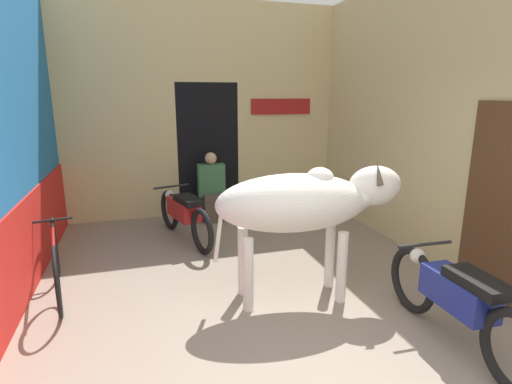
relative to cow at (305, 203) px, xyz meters
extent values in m
cube|color=red|center=(-2.86, 0.98, -0.54)|extent=(0.03, 5.00, 1.05)
cube|color=#D1BC84|center=(-0.43, 3.57, 2.00)|extent=(4.88, 0.18, 1.38)
cube|color=#D1BC84|center=(-1.90, 3.57, 0.13)|extent=(1.94, 0.18, 2.38)
cube|color=#D1BC84|center=(1.09, 3.57, 0.13)|extent=(1.83, 0.18, 2.38)
cube|color=black|center=(-0.38, 3.93, 0.13)|extent=(1.11, 0.90, 2.38)
cube|color=maroon|center=(1.01, 3.46, 0.89)|extent=(1.16, 0.03, 0.28)
cube|color=#D1BC84|center=(2.10, 0.98, 0.81)|extent=(0.18, 5.00, 3.76)
cube|color=#51331E|center=(1.99, -0.62, -0.01)|extent=(0.05, 1.00, 2.10)
ellipsoid|color=silver|center=(-0.13, 0.01, 0.01)|extent=(1.68, 0.82, 0.61)
ellipsoid|color=silver|center=(0.15, -0.02, 0.26)|extent=(0.32, 0.29, 0.22)
cylinder|color=silver|center=(0.61, -0.07, 0.06)|extent=(0.43, 0.33, 0.40)
ellipsoid|color=silver|center=(0.77, -0.09, 0.15)|extent=(0.61, 0.42, 0.43)
cylinder|color=silver|center=(-0.89, 0.10, -0.24)|extent=(0.14, 0.06, 0.70)
cylinder|color=silver|center=(0.39, 0.13, -0.67)|extent=(0.11, 0.11, 0.78)
cylinder|color=silver|center=(0.35, -0.22, -0.67)|extent=(0.11, 0.11, 0.78)
cylinder|color=silver|center=(-0.61, 0.25, -0.67)|extent=(0.11, 0.11, 0.78)
cylinder|color=silver|center=(-0.65, -0.11, -0.67)|extent=(0.11, 0.11, 0.78)
cone|color=#473D33|center=(0.74, 0.07, 0.31)|extent=(0.09, 0.17, 0.25)
cone|color=#473D33|center=(0.71, -0.23, 0.31)|extent=(0.09, 0.17, 0.25)
torus|color=black|center=(0.94, -0.59, -0.73)|extent=(0.11, 0.68, 0.67)
cube|color=navy|center=(0.92, -1.21, -0.55)|extent=(0.31, 0.69, 0.28)
cube|color=black|center=(0.91, -1.39, -0.37)|extent=(0.28, 0.55, 0.09)
cylinder|color=black|center=(0.94, -0.73, -0.30)|extent=(0.58, 0.06, 0.03)
sphere|color=silver|center=(0.94, -0.64, -0.45)|extent=(0.15, 0.15, 0.15)
torus|color=black|center=(-0.85, 1.54, -0.74)|extent=(0.25, 0.64, 0.65)
torus|color=black|center=(-1.18, 2.74, -0.74)|extent=(0.25, 0.64, 0.65)
cube|color=maroon|center=(-1.01, 2.14, -0.57)|extent=(0.46, 0.74, 0.28)
cube|color=black|center=(-0.96, 1.96, -0.39)|extent=(0.40, 0.60, 0.09)
cylinder|color=black|center=(-1.15, 2.61, -0.32)|extent=(0.57, 0.19, 0.03)
sphere|color=silver|center=(-1.17, 2.70, -0.47)|extent=(0.15, 0.15, 0.15)
torus|color=black|center=(-2.48, 0.34, -0.70)|extent=(0.16, 0.72, 0.73)
torus|color=black|center=(-2.66, 1.38, -0.70)|extent=(0.16, 0.72, 0.73)
cylinder|color=red|center=(-2.57, 0.86, -0.41)|extent=(0.18, 0.86, 0.03)
cylinder|color=black|center=(-2.65, 1.29, -0.34)|extent=(0.44, 0.11, 0.03)
cube|color=brown|center=(-0.42, 2.87, -0.86)|extent=(0.32, 0.14, 0.40)
cube|color=brown|center=(-0.42, 2.96, -0.62)|extent=(0.32, 0.32, 0.11)
cube|color=#386B42|center=(-0.42, 3.03, -0.34)|extent=(0.46, 0.20, 0.55)
sphere|color=tan|center=(-0.42, 3.03, 0.04)|extent=(0.20, 0.20, 0.20)
cylinder|color=#2856B2|center=(-0.69, 2.99, -0.88)|extent=(0.20, 0.20, 0.36)
cylinder|color=#2856B2|center=(-0.69, 2.99, -0.68)|extent=(0.29, 0.29, 0.04)
camera|label=1|loc=(-1.65, -3.69, 1.09)|focal=28.00mm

